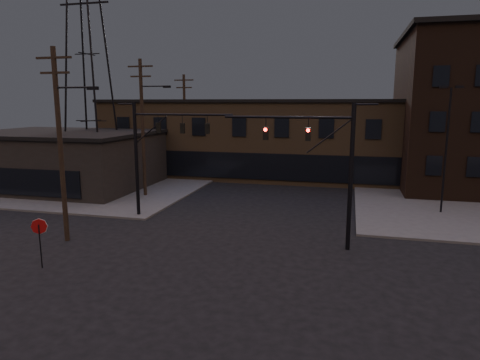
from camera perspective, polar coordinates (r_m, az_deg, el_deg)
name	(u,v)px	position (r m, az deg, el deg)	size (l,w,h in m)	color
ground	(210,268)	(21.41, -4.02, -11.65)	(140.00, 140.00, 0.00)	black
sidewalk_nw	(84,175)	(50.33, -20.12, 0.62)	(30.00, 30.00, 0.15)	#474744
building_row	(290,139)	(47.42, 6.68, 5.40)	(40.00, 12.00, 8.00)	brown
building_left	(63,161)	(44.01, -22.55, 2.34)	(16.00, 12.00, 5.00)	black
traffic_signal_near	(330,160)	(23.54, 11.87, 2.61)	(7.12, 0.24, 8.00)	black
traffic_signal_far	(153,147)	(29.98, -11.55, 4.39)	(7.12, 0.24, 8.00)	black
stop_sign	(39,232)	(22.96, -25.19, -6.24)	(0.72, 0.33, 2.48)	black
utility_pole_near	(61,141)	(26.21, -22.77, 4.85)	(3.70, 0.28, 11.00)	black
utility_pole_mid	(143,125)	(36.91, -12.77, 7.15)	(3.70, 0.28, 11.50)	black
utility_pole_far	(185,123)	(48.29, -7.37, 7.60)	(2.20, 0.28, 11.00)	black
transmission_tower	(87,54)	(44.37, -19.72, 15.55)	(7.00, 7.00, 25.00)	black
lot_light_a	(447,138)	(33.58, 25.89, 5.03)	(1.50, 0.28, 9.14)	black
parked_car_lot_a	(479,189)	(41.16, 29.22, -1.05)	(1.60, 3.97, 1.35)	black
car_crossing	(284,171)	(45.30, 5.85, 1.18)	(1.80, 5.17, 1.70)	black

